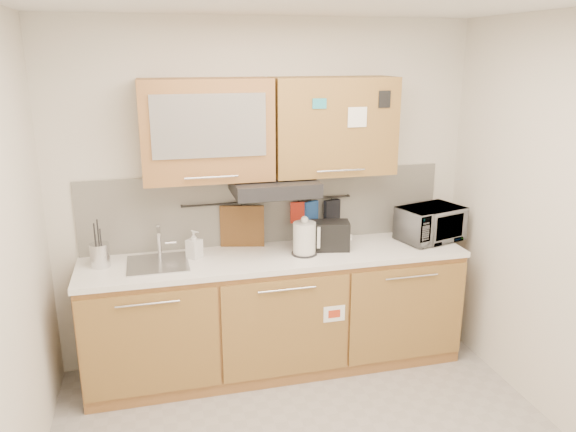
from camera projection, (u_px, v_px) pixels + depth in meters
wall_back at (267, 194)px, 4.30m from camera, size 3.20×0.00×3.20m
base_cabinet at (277, 318)px, 4.26m from camera, size 2.80×0.64×0.88m
countertop at (276, 257)px, 4.12m from camera, size 2.82×0.62×0.04m
backsplash at (267, 207)px, 4.32m from camera, size 2.80×0.02×0.56m
upper_cabinets at (271, 128)px, 3.99m from camera, size 1.82×0.37×0.70m
range_hood at (274, 186)px, 4.03m from camera, size 0.60×0.46×0.10m
sink at (158, 263)px, 3.93m from camera, size 0.42×0.40×0.26m
utensil_rail at (268, 201)px, 4.27m from camera, size 1.30×0.02×0.02m
utensil_crock at (100, 255)px, 3.87m from camera, size 0.17×0.17×0.33m
kettle at (305, 239)px, 4.09m from camera, size 0.22×0.21×0.29m
toaster at (330, 235)px, 4.20m from camera, size 0.31×0.23×0.22m
microwave at (430, 224)px, 4.40m from camera, size 0.56×0.45×0.27m
soap_bottle at (194, 244)px, 4.03m from camera, size 0.13×0.13×0.20m
cutting_board at (242, 232)px, 4.26m from camera, size 0.33×0.10×0.41m
oven_mitt at (311, 214)px, 4.36m from camera, size 0.12×0.07×0.20m
dark_pouch at (332, 213)px, 4.41m from camera, size 0.14×0.08×0.22m
pot_holder at (299, 213)px, 4.34m from camera, size 0.14×0.04×0.17m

